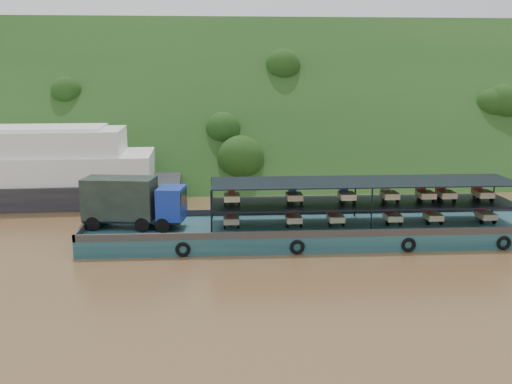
{
  "coord_description": "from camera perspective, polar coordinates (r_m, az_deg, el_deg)",
  "views": [
    {
      "loc": [
        -5.02,
        -41.56,
        12.57
      ],
      "look_at": [
        -2.0,
        3.0,
        3.2
      ],
      "focal_mm": 40.0,
      "sensor_mm": 36.0,
      "label": 1
    }
  ],
  "objects": [
    {
      "name": "cargo_barge",
      "position": [
        43.55,
        3.97,
        -3.24
      ],
      "size": [
        35.04,
        7.18,
        4.97
      ],
      "color": "#143A46",
      "rests_on": "ground"
    },
    {
      "name": "hillside",
      "position": [
        78.73,
        -0.17,
        2.66
      ],
      "size": [
        140.0,
        39.6,
        39.6
      ],
      "primitive_type": "cube",
      "rotation": [
        0.79,
        0.0,
        0.0
      ],
      "color": "#163613",
      "rests_on": "ground"
    },
    {
      "name": "ground",
      "position": [
        43.71,
        2.89,
        -4.88
      ],
      "size": [
        160.0,
        160.0,
        0.0
      ],
      "primitive_type": "plane",
      "color": "brown",
      "rests_on": "ground"
    }
  ]
}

